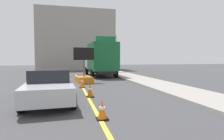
# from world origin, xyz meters

# --- Properties ---
(lane_center_stripe) EXTENTS (0.14, 36.00, 0.01)m
(lane_center_stripe) POSITION_xyz_m (0.00, 6.00, 0.00)
(lane_center_stripe) COLOR yellow
(lane_center_stripe) RESTS_ON ground
(arrow_board_trailer) EXTENTS (1.59, 1.94, 2.70)m
(arrow_board_trailer) POSITION_xyz_m (0.30, 16.61, 0.48)
(arrow_board_trailer) COLOR orange
(arrow_board_trailer) RESTS_ON ground
(box_truck) EXTENTS (2.77, 6.61, 3.41)m
(box_truck) POSITION_xyz_m (2.50, 21.69, 1.84)
(box_truck) COLOR black
(box_truck) RESTS_ON ground
(pickup_car) EXTENTS (2.15, 4.94, 1.38)m
(pickup_car) POSITION_xyz_m (-1.71, 10.47, 0.70)
(pickup_car) COLOR silver
(pickup_car) RESTS_ON ground
(highway_guide_sign) EXTENTS (2.79, 0.23, 5.00)m
(highway_guide_sign) POSITION_xyz_m (4.60, 26.38, 3.42)
(highway_guide_sign) COLOR gray
(highway_guide_sign) RESTS_ON ground
(far_building_block) EXTENTS (12.59, 6.08, 9.95)m
(far_building_block) POSITION_xyz_m (0.58, 35.37, 4.98)
(far_building_block) COLOR gray
(far_building_block) RESTS_ON ground
(traffic_cone_mid_lane) EXTENTS (0.36, 0.36, 0.60)m
(traffic_cone_mid_lane) POSITION_xyz_m (0.06, 7.45, 0.29)
(traffic_cone_mid_lane) COLOR black
(traffic_cone_mid_lane) RESTS_ON ground
(traffic_cone_far_lane) EXTENTS (0.36, 0.36, 0.67)m
(traffic_cone_far_lane) POSITION_xyz_m (0.11, 10.91, 0.33)
(traffic_cone_far_lane) COLOR black
(traffic_cone_far_lane) RESTS_ON ground
(traffic_cone_curbside) EXTENTS (0.36, 0.36, 0.72)m
(traffic_cone_curbside) POSITION_xyz_m (-0.04, 14.01, 0.35)
(traffic_cone_curbside) COLOR black
(traffic_cone_curbside) RESTS_ON ground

